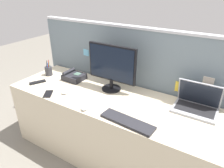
# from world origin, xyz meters

# --- Properties ---
(ground_plane) EXTENTS (10.00, 10.00, 0.00)m
(ground_plane) POSITION_xyz_m (0.00, 0.00, 0.00)
(ground_plane) COLOR slate
(desk) EXTENTS (2.10, 0.70, 0.72)m
(desk) POSITION_xyz_m (0.00, 0.00, 0.36)
(desk) COLOR beige
(desk) RESTS_ON ground_plane
(cubicle_divider) EXTENTS (2.25, 0.08, 1.33)m
(cubicle_divider) POSITION_xyz_m (0.00, 0.39, 0.67)
(cubicle_divider) COLOR slate
(cubicle_divider) RESTS_ON ground_plane
(desktop_monitor) EXTENTS (0.52, 0.20, 0.47)m
(desktop_monitor) POSITION_xyz_m (-0.07, 0.16, 0.98)
(desktop_monitor) COLOR black
(desktop_monitor) RESTS_ON desk
(laptop) EXTENTS (0.36, 0.25, 0.25)m
(laptop) POSITION_xyz_m (0.75, 0.22, 0.78)
(laptop) COLOR #9EA0A8
(laptop) RESTS_ON desk
(desk_phone) EXTENTS (0.22, 0.20, 0.10)m
(desk_phone) POSITION_xyz_m (-0.56, 0.13, 0.75)
(desk_phone) COLOR #232328
(desk_phone) RESTS_ON desk
(keyboard_main) EXTENTS (0.46, 0.16, 0.02)m
(keyboard_main) POSITION_xyz_m (0.34, -0.27, 0.73)
(keyboard_main) COLOR #232328
(keyboard_main) RESTS_ON desk
(computer_mouse_right_hand) EXTENTS (0.08, 0.11, 0.03)m
(computer_mouse_right_hand) POSITION_xyz_m (-0.41, -0.16, 0.73)
(computer_mouse_right_hand) COLOR silver
(computer_mouse_right_hand) RESTS_ON desk
(computer_mouse_left_hand) EXTENTS (0.08, 0.11, 0.03)m
(computer_mouse_left_hand) POSITION_xyz_m (-0.07, -0.29, 0.73)
(computer_mouse_left_hand) COLOR silver
(computer_mouse_left_hand) RESTS_ON desk
(pen_cup) EXTENTS (0.08, 0.08, 0.19)m
(pen_cup) POSITION_xyz_m (-0.89, 0.07, 0.77)
(pen_cup) COLOR #333338
(pen_cup) RESTS_ON desk
(cell_phone_black_slab) EXTENTS (0.14, 0.16, 0.01)m
(cell_phone_black_slab) POSITION_xyz_m (-0.55, -0.27, 0.72)
(cell_phone_black_slab) COLOR black
(cell_phone_black_slab) RESTS_ON desk
(tv_remote) EXTENTS (0.12, 0.17, 0.02)m
(tv_remote) POSITION_xyz_m (-0.83, -0.15, 0.73)
(tv_remote) COLOR black
(tv_remote) RESTS_ON desk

